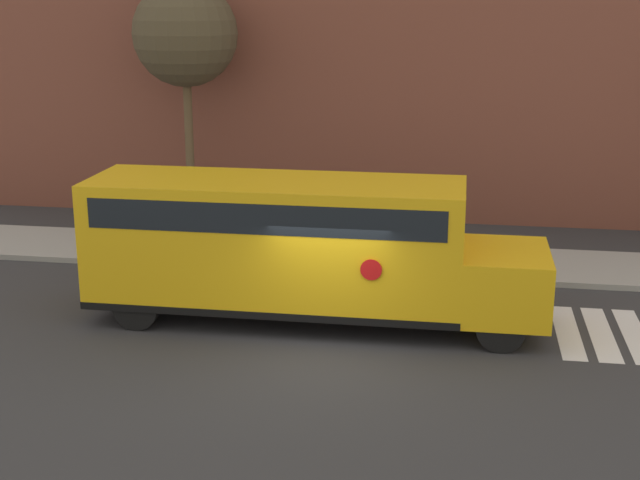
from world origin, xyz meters
The scene contains 5 objects.
ground_plane centered at (0.00, 0.00, 0.00)m, with size 60.00×60.00×0.00m, color #333335.
sidewalk_strip centered at (0.00, 6.50, 0.07)m, with size 44.00×3.00×0.15m.
building_backdrop centered at (0.00, 13.00, 5.93)m, with size 32.00×4.00×11.86m.
school_bus centered at (-0.95, 1.77, 1.81)m, with size 9.95×2.57×3.17m.
tree_near_sidewalk centered at (-5.63, 9.27, 5.84)m, with size 3.11×3.11×7.43m.
Camera 1 is at (2.59, -16.60, 7.12)m, focal length 50.00 mm.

